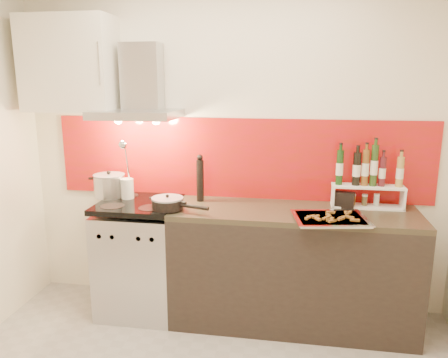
% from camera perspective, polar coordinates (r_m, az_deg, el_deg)
% --- Properties ---
extents(back_wall, '(3.40, 0.02, 2.60)m').
position_cam_1_polar(back_wall, '(3.49, 1.20, 4.05)').
color(back_wall, silver).
rests_on(back_wall, ground).
extents(backsplash, '(3.00, 0.02, 0.64)m').
position_cam_1_polar(backsplash, '(3.48, 1.98, 2.69)').
color(backsplash, '#A11D08').
rests_on(backsplash, back_wall).
extents(range_stove, '(0.60, 0.60, 0.91)m').
position_cam_1_polar(range_stove, '(3.61, -10.82, -10.09)').
color(range_stove, '#B7B7BA').
rests_on(range_stove, ground).
extents(counter, '(1.80, 0.60, 0.90)m').
position_cam_1_polar(counter, '(3.41, 8.91, -11.28)').
color(counter, black).
rests_on(counter, ground).
extents(range_hood, '(0.62, 0.50, 0.61)m').
position_cam_1_polar(range_hood, '(3.46, -10.93, 11.11)').
color(range_hood, '#B7B7BA').
rests_on(range_hood, back_wall).
extents(upper_cabinet, '(0.70, 0.35, 0.72)m').
position_cam_1_polar(upper_cabinet, '(3.68, -19.47, 13.95)').
color(upper_cabinet, '#EDE6CE').
rests_on(upper_cabinet, back_wall).
extents(stock_pot, '(0.25, 0.25, 0.22)m').
position_cam_1_polar(stock_pot, '(3.64, -14.74, -0.81)').
color(stock_pot, '#B7B7BA').
rests_on(stock_pot, range_stove).
extents(saute_pan, '(0.44, 0.24, 0.11)m').
position_cam_1_polar(saute_pan, '(3.22, -7.26, -3.15)').
color(saute_pan, black).
rests_on(saute_pan, range_stove).
extents(utensil_jar, '(0.10, 0.15, 0.49)m').
position_cam_1_polar(utensil_jar, '(3.52, -12.60, -0.42)').
color(utensil_jar, silver).
rests_on(utensil_jar, range_stove).
extents(pepper_mill, '(0.06, 0.06, 0.37)m').
position_cam_1_polar(pepper_mill, '(3.41, -3.14, 0.04)').
color(pepper_mill, black).
rests_on(pepper_mill, counter).
extents(step_shelf, '(0.52, 0.14, 0.47)m').
position_cam_1_polar(step_shelf, '(3.39, 18.20, -0.30)').
color(step_shelf, white).
rests_on(step_shelf, counter).
extents(caddy_box, '(0.16, 0.10, 0.13)m').
position_cam_1_polar(caddy_box, '(3.36, 15.39, -2.70)').
color(caddy_box, black).
rests_on(caddy_box, counter).
extents(baking_tray, '(0.55, 0.45, 0.03)m').
position_cam_1_polar(baking_tray, '(3.06, 13.72, -5.02)').
color(baking_tray, silver).
rests_on(baking_tray, counter).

